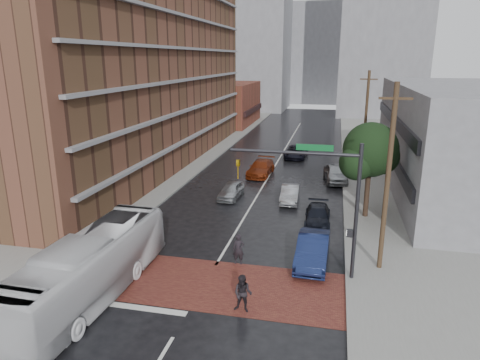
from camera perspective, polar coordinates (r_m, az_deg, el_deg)
The scene contains 24 objects.
ground at distance 22.11m, azimuth -5.07°, elevation -14.20°, with size 160.00×160.00×0.00m, color black.
crosswalk at distance 22.52m, azimuth -4.68°, elevation -13.56°, with size 14.00×5.00×0.02m, color brown.
sidewalk_west at distance 47.86m, azimuth -9.23°, elevation 2.45°, with size 9.00×90.00×0.15m, color gray.
sidewalk_east at distance 44.89m, azimuth 19.23°, elevation 0.85°, with size 9.00×90.00×0.15m, color gray.
apartment_block at distance 46.76m, azimuth -13.51°, elevation 19.12°, with size 10.00×44.00×28.00m, color brown.
storefront_west at distance 74.76m, azimuth -1.43°, elevation 10.13°, with size 8.00×16.00×7.00m, color brown.
building_east at distance 40.13m, azimuth 27.66°, elevation 4.69°, with size 11.00×26.00×9.00m, color gray.
distant_tower_west at distance 98.35m, azimuth 0.89°, elevation 18.82°, with size 18.00×16.00×32.00m, color gray.
distant_tower_east at distance 90.79m, azimuth 18.73°, elevation 19.53°, with size 16.00×14.00×36.00m, color gray.
distant_tower_center at distance 113.33m, azimuth 9.96°, elevation 16.19°, with size 12.00×10.00×24.00m, color gray.
street_tree at distance 30.97m, azimuth 17.01°, elevation 3.41°, with size 4.20×4.10×6.90m.
signal_mast at distance 21.62m, azimuth 11.63°, elevation -1.47°, with size 6.50×0.30×7.20m.
utility_pole_near at distance 23.12m, azimuth 19.10°, elevation 0.15°, with size 1.60×0.26×10.00m.
utility_pole_far at distance 42.68m, azimuth 16.37°, elevation 7.31°, with size 1.60×0.26×10.00m.
transit_bus at distance 21.70m, azimuth -19.38°, elevation -11.05°, with size 2.62×11.21×3.12m, color silver.
pedestrian_a at distance 23.99m, azimuth -0.19°, elevation -9.24°, with size 0.64×0.42×1.75m, color black.
pedestrian_b at distance 19.86m, azimuth 0.39°, elevation -14.91°, with size 0.87×0.68×1.79m, color black.
car_travel_a at distance 34.97m, azimuth -1.20°, elevation -1.40°, with size 1.55×3.85×1.31m, color #A9AEB1.
car_travel_b at distance 34.31m, azimuth 6.69°, elevation -1.86°, with size 1.38×3.95×1.30m, color #AEB0B6.
car_travel_c at distance 41.89m, azimuth 2.80°, elevation 1.63°, with size 2.05×5.04×1.46m, color maroon.
suv_travel at distance 49.66m, azimuth 7.48°, elevation 3.74°, with size 2.31×5.01×1.39m, color black.
car_parked_near at distance 24.46m, azimuth 9.67°, elevation -9.16°, with size 1.69×4.85×1.60m, color #151F49.
car_parked_mid at distance 30.06m, azimuth 10.31°, elevation -4.70°, with size 1.71×4.21×1.22m, color black.
car_parked_far at distance 40.59m, azimuth 12.60°, elevation 0.89°, with size 1.90×4.73×1.61m, color #9EA2A6.
Camera 1 is at (6.00, -18.17, 11.08)m, focal length 32.00 mm.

